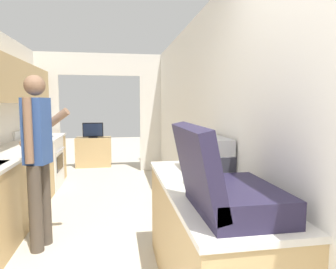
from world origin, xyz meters
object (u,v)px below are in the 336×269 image
Objects in this scene: suitcase at (223,187)px; television at (93,130)px; tv_cabinet at (94,152)px; person at (38,156)px; book_stack at (203,178)px; microwave at (205,154)px; range_oven at (41,163)px.

television is at bearing 101.38° from suitcase.
person is at bearing -93.32° from tv_cabinet.
microwave is at bearing 71.45° from book_stack.
television is (0.23, 3.94, -0.10)m from person.
microwave is at bearing -96.55° from person.
microwave is at bearing 78.66° from suitcase.
television is at bearing 105.92° from microwave.
suitcase is at bearing -78.62° from television.
person reaches higher than book_stack.
person is (0.53, -2.29, 0.50)m from range_oven.
range_oven is 3.92m from book_stack.
tv_cabinet is (-1.31, 4.62, -0.69)m from microwave.
tv_cabinet is 1.73× the size of television.
person is 4.04m from tv_cabinet.
tv_cabinet is (0.76, 1.69, -0.11)m from range_oven.
suitcase is 0.98m from microwave.
person is 1.77m from book_stack.
person is 3.95m from television.
suitcase is 1.39× the size of television.
suitcase is 0.51m from book_stack.
tv_cabinet is at bearing 12.67° from person.
range_oven is 2.40m from person.
suitcase is 5.73m from tv_cabinet.
book_stack is at bearing 85.65° from suitcase.
person reaches higher than range_oven.
tv_cabinet is at bearing 102.78° from book_stack.
microwave is at bearing -74.08° from television.
microwave is (0.19, 0.96, 0.01)m from suitcase.
book_stack is 0.67× the size of television.
microwave is 0.67× the size of tv_cabinet.
person is 2.19× the size of tv_cabinet.
suitcase is at bearing -123.89° from person.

